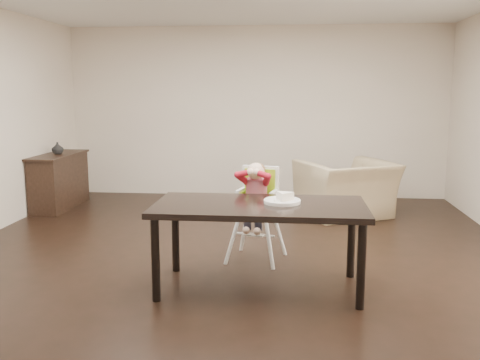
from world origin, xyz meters
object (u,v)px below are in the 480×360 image
Objects in this scene: dining_table at (260,213)px; sideboard at (59,181)px; high_chair at (257,191)px; armchair at (347,180)px.

dining_table is 1.43× the size of sideboard.
high_chair reaches higher than sideboard.
armchair is (1.00, 2.78, -0.17)m from dining_table.
dining_table is at bearing -71.85° from high_chair.
armchair is (1.08, 1.97, -0.20)m from high_chair.
armchair is at bearing -2.05° from sideboard.
sideboard is at bearing -29.20° from armchair.
armchair reaches higher than sideboard.
armchair reaches higher than dining_table.
high_chair is at bearing 34.12° from armchair.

